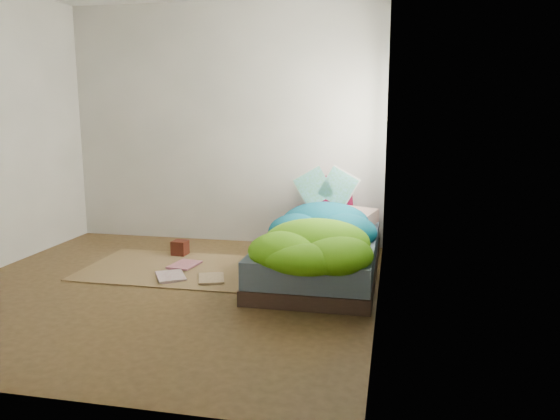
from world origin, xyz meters
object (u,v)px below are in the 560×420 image
(floor_book_a, at_px, (157,278))
(wooden_box, at_px, (180,248))
(floor_book_b, at_px, (174,264))
(open_book, at_px, (326,177))
(bed, at_px, (321,255))
(pillow_magenta, at_px, (331,197))

(floor_book_a, bearing_deg, wooden_box, 67.04)
(floor_book_b, bearing_deg, open_book, 28.10)
(bed, height_order, floor_book_a, bed)
(wooden_box, xyz_separation_m, floor_book_a, (0.11, -0.81, -0.06))
(floor_book_a, bearing_deg, open_book, 3.12)
(wooden_box, distance_m, floor_book_b, 0.40)
(open_book, bearing_deg, bed, -99.91)
(pillow_magenta, bearing_deg, wooden_box, -177.96)
(floor_book_a, relative_size, floor_book_b, 1.05)
(bed, height_order, floor_book_b, bed)
(open_book, xyz_separation_m, wooden_box, (-1.47, -0.10, -0.75))
(pillow_magenta, distance_m, floor_book_b, 1.78)
(open_book, bearing_deg, floor_book_b, -172.00)
(wooden_box, bearing_deg, floor_book_a, -82.06)
(floor_book_a, height_order, floor_book_b, floor_book_b)
(bed, relative_size, pillow_magenta, 4.62)
(floor_book_a, bearing_deg, floor_book_b, 61.80)
(pillow_magenta, height_order, wooden_box, pillow_magenta)
(pillow_magenta, bearing_deg, floor_book_a, -154.31)
(wooden_box, relative_size, floor_book_a, 0.45)
(bed, relative_size, floor_book_b, 6.53)
(wooden_box, bearing_deg, open_book, 4.06)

